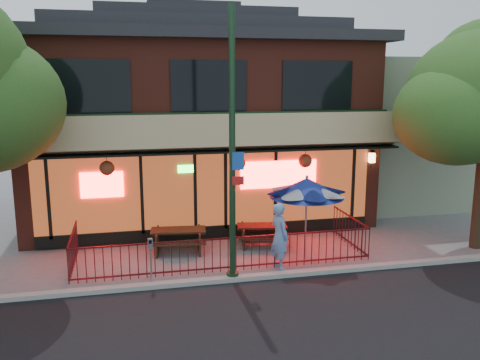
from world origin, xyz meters
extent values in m
plane|color=gray|center=(0.00, 0.00, 0.00)|extent=(80.00, 80.00, 0.00)
cube|color=#999993|center=(0.00, -0.50, 0.06)|extent=(80.00, 0.25, 0.12)
cube|color=maroon|center=(0.00, 7.20, 3.25)|extent=(12.00, 8.00, 6.50)
cube|color=#59230F|center=(0.00, 3.18, 1.65)|extent=(11.00, 0.06, 2.60)
cube|color=#FF0C0C|center=(2.30, 3.10, 2.10)|extent=(2.60, 0.04, 0.90)
cube|color=#FF0C0C|center=(-3.40, 3.10, 2.00)|extent=(1.30, 0.04, 0.80)
cube|color=tan|center=(0.00, 2.70, 3.55)|extent=(12.20, 1.33, 1.26)
cube|color=black|center=(-3.60, 3.18, 5.00)|extent=(2.40, 0.06, 1.60)
cube|color=black|center=(0.00, 3.18, 5.00)|extent=(2.40, 0.06, 1.60)
cube|color=black|center=(3.60, 3.18, 5.00)|extent=(2.40, 0.06, 1.60)
cube|color=black|center=(0.00, 3.15, 0.25)|extent=(11.00, 0.12, 0.40)
cube|color=#FFC672|center=(5.60, 3.02, 2.55)|extent=(0.18, 0.18, 0.32)
cube|color=gray|center=(9.00, 7.70, 3.00)|extent=(6.00, 7.00, 6.00)
cube|color=#450E14|center=(0.00, 0.20, 0.95)|extent=(8.40, 0.04, 0.04)
cube|color=#450E14|center=(0.00, 0.20, 0.12)|extent=(8.40, 0.04, 0.04)
cube|color=#450E14|center=(-4.20, 1.50, 0.95)|extent=(0.04, 2.60, 0.04)
cube|color=#450E14|center=(4.20, 1.50, 0.95)|extent=(0.04, 2.60, 0.04)
cylinder|color=#450E14|center=(0.00, 0.20, 0.50)|extent=(0.02, 0.02, 1.00)
cylinder|color=#16311C|center=(0.00, -0.40, 3.50)|extent=(0.16, 0.16, 7.00)
cylinder|color=#16311C|center=(0.00, -0.40, 0.10)|extent=(0.32, 0.32, 0.20)
cube|color=#194CB2|center=(0.12, -0.55, 3.20)|extent=(0.30, 0.02, 0.45)
cube|color=red|center=(0.12, -0.55, 2.70)|extent=(0.30, 0.02, 0.22)
cube|color=#372314|center=(-1.81, 2.21, 0.34)|extent=(0.19, 1.19, 0.68)
cube|color=#372314|center=(-0.53, 2.07, 0.34)|extent=(0.19, 1.19, 0.68)
cube|color=#372314|center=(-1.17, 2.14, 0.68)|extent=(1.72, 0.88, 0.06)
cube|color=#372314|center=(-1.23, 1.64, 0.40)|extent=(1.67, 0.45, 0.05)
cube|color=#372314|center=(-1.11, 2.64, 0.40)|extent=(1.67, 0.45, 0.05)
cube|color=black|center=(0.89, 2.27, 0.32)|extent=(0.24, 1.11, 0.64)
cube|color=black|center=(2.08, 2.06, 0.32)|extent=(0.24, 1.11, 0.64)
cube|color=black|center=(1.49, 2.17, 0.64)|extent=(1.64, 0.90, 0.05)
cube|color=black|center=(1.41, 1.70, 0.38)|extent=(1.57, 0.50, 0.04)
cube|color=black|center=(1.57, 2.63, 0.38)|extent=(1.57, 0.50, 0.04)
cylinder|color=gray|center=(2.46, 0.83, 1.14)|extent=(0.05, 0.05, 2.28)
cone|color=navy|center=(2.46, 0.83, 2.12)|extent=(2.18, 2.18, 0.57)
sphere|color=gray|center=(2.46, 0.83, 2.43)|extent=(0.10, 0.10, 0.10)
imported|color=#6490C9|center=(1.43, 0.10, 0.94)|extent=(0.64, 0.79, 1.89)
cylinder|color=gray|center=(-2.12, -0.40, 0.52)|extent=(0.05, 0.05, 1.04)
cube|color=gray|center=(-2.12, -0.40, 1.15)|extent=(0.13, 0.12, 0.26)
cube|color=black|center=(-2.12, -0.45, 1.21)|extent=(0.07, 0.02, 0.09)
camera|label=1|loc=(-2.55, -12.81, 5.24)|focal=38.00mm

